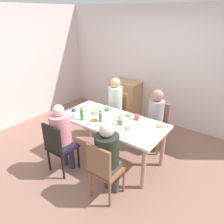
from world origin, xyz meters
TOP-DOWN VIEW (x-y plane):
  - ground_plane at (0.00, 0.00)m, footprint 6.20×6.20m
  - wall_back at (0.00, 1.93)m, footprint 5.41×0.12m
  - wall_left at (-2.64, 0.00)m, footprint 0.12×3.98m
  - dining_table at (0.00, 0.00)m, footprint 1.83×0.86m
  - chair_0 at (-0.46, -0.81)m, footprint 0.40×0.40m
  - person_0 at (-0.46, -0.72)m, footprint 0.32×0.32m
  - chair_1 at (0.46, -0.81)m, footprint 0.40×0.40m
  - person_1 at (0.46, -0.72)m, footprint 0.33×0.33m
  - chair_2 at (-0.46, 0.81)m, footprint 0.40×0.40m
  - person_2 at (-0.46, 0.72)m, footprint 0.30×0.30m
  - chair_3 at (0.46, 0.81)m, footprint 0.40×0.40m
  - person_3 at (0.46, 0.72)m, footprint 0.30×0.30m
  - plate_0 at (0.76, 0.24)m, footprint 0.21×0.21m
  - plate_1 at (0.38, -0.10)m, footprint 0.21×0.21m
  - plate_2 at (-0.22, -0.22)m, footprint 0.23×0.23m
  - plate_3 at (0.14, 0.27)m, footprint 0.20×0.20m
  - bowl_0 at (-0.38, 0.07)m, footprint 0.19×0.19m
  - cup_0 at (-0.71, -0.20)m, footprint 0.11×0.07m
  - cup_1 at (-0.30, 0.24)m, footprint 0.11×0.08m
  - cup_2 at (0.12, 0.06)m, footprint 0.11×0.07m
  - cup_3 at (0.33, 0.26)m, footprint 0.11×0.08m
  - cup_4 at (-0.58, -0.32)m, footprint 0.12×0.08m
  - cup_5 at (0.17, -0.23)m, footprint 0.13×0.09m
  - cup_6 at (-0.71, 0.08)m, footprint 0.11×0.08m
  - cup_7 at (0.19, -0.05)m, footprint 0.11×0.08m
  - bottle_0 at (-0.41, -0.29)m, footprint 0.06×0.06m
  - bottle_1 at (-0.11, -0.17)m, footprint 0.06×0.06m
  - side_cabinet at (-0.79, 1.63)m, footprint 0.70×0.44m

SIDE VIEW (x-z plane):
  - ground_plane at x=0.00m, z-range 0.00..0.00m
  - side_cabinet at x=-0.79m, z-range 0.00..0.90m
  - chair_0 at x=-0.46m, z-range 0.06..0.96m
  - chair_1 at x=0.46m, z-range 0.06..0.96m
  - chair_2 at x=-0.46m, z-range 0.06..0.96m
  - chair_3 at x=0.46m, z-range 0.06..0.96m
  - dining_table at x=0.00m, z-range 0.29..1.06m
  - person_1 at x=0.46m, z-range 0.13..1.30m
  - person_0 at x=-0.46m, z-range 0.12..1.31m
  - person_3 at x=0.46m, z-range 0.12..1.32m
  - person_2 at x=-0.46m, z-range 0.12..1.37m
  - plate_0 at x=0.76m, z-range 0.76..0.80m
  - plate_1 at x=0.38m, z-range 0.76..0.80m
  - plate_2 at x=-0.22m, z-range 0.76..0.80m
  - plate_3 at x=0.14m, z-range 0.76..0.80m
  - cup_1 at x=-0.30m, z-range 0.77..0.84m
  - cup_5 at x=0.17m, z-range 0.77..0.85m
  - cup_6 at x=-0.71m, z-range 0.77..0.85m
  - bowl_0 at x=-0.38m, z-range 0.77..0.85m
  - cup_4 at x=-0.58m, z-range 0.77..0.85m
  - cup_7 at x=0.19m, z-range 0.77..0.86m
  - cup_3 at x=0.33m, z-range 0.77..0.86m
  - cup_0 at x=-0.71m, z-range 0.77..0.86m
  - cup_2 at x=0.12m, z-range 0.77..0.87m
  - bottle_1 at x=-0.11m, z-range 0.76..0.96m
  - bottle_0 at x=-0.41m, z-range 0.76..0.99m
  - wall_back at x=0.00m, z-range 0.00..2.60m
  - wall_left at x=-2.64m, z-range 0.00..2.60m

